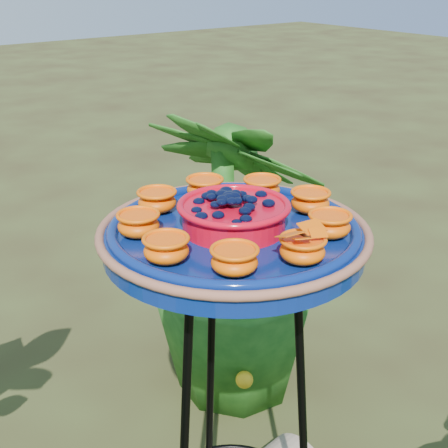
{
  "coord_description": "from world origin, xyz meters",
  "views": [
    {
      "loc": [
        -0.49,
        -0.74,
        1.33
      ],
      "look_at": [
        0.08,
        -0.0,
        0.93
      ],
      "focal_mm": 50.0,
      "sensor_mm": 36.0,
      "label": 1
    }
  ],
  "objects": [
    {
      "name": "tripod_stand",
      "position": [
        0.1,
        0.01,
        0.53
      ],
      "size": [
        0.4,
        0.4,
        0.87
      ],
      "rotation": [
        0.0,
        0.0,
        -0.32
      ],
      "color": "black",
      "rests_on": "ground"
    },
    {
      "name": "feeder_dish",
      "position": [
        0.1,
        0.01,
        0.91
      ],
      "size": [
        0.55,
        0.55,
        0.1
      ],
      "rotation": [
        0.0,
        0.0,
        -0.32
      ],
      "color": "navy",
      "rests_on": "tripod_stand"
    },
    {
      "name": "shrub_back_right",
      "position": [
        0.6,
        0.62,
        0.47
      ],
      "size": [
        0.68,
        0.68,
        0.95
      ],
      "primitive_type": "imported",
      "rotation": [
        0.0,
        0.0,
        1.93
      ],
      "color": "#164913",
      "rests_on": "ground"
    }
  ]
}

